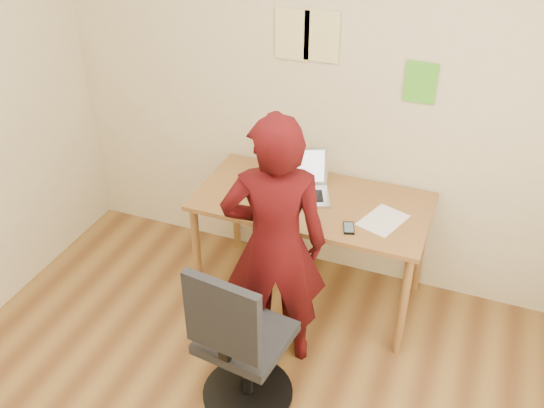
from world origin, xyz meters
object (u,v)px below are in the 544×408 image
at_px(laptop, 300,186).
at_px(person, 275,246).
at_px(desk, 312,212).
at_px(office_chair, 240,350).
at_px(phone, 349,228).

height_order(laptop, person, person).
bearing_deg(desk, laptop, 155.01).
bearing_deg(office_chair, person, 94.15).
bearing_deg(laptop, person, -105.92).
distance_m(desk, phone, 0.36).
distance_m(desk, office_chair, 1.01).
relative_size(phone, office_chair, 0.14).
xyz_separation_m(laptop, office_chair, (0.04, -1.02, -0.39)).
height_order(phone, office_chair, office_chair).
distance_m(laptop, office_chair, 1.09).
distance_m(laptop, phone, 0.46).
xyz_separation_m(phone, person, (-0.31, -0.34, 0.03)).
xyz_separation_m(desk, person, (-0.03, -0.55, 0.12)).
height_order(phone, person, person).
height_order(desk, person, person).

